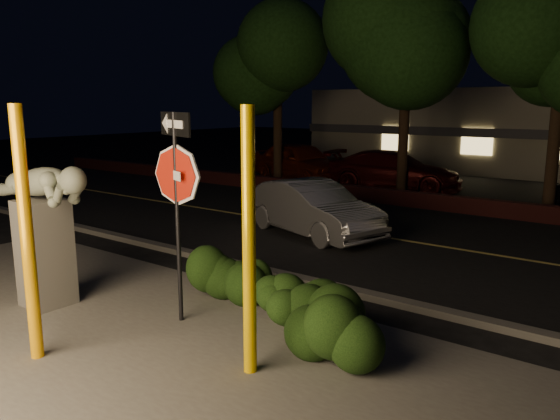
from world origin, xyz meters
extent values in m
plane|color=black|center=(0.00, 10.00, 0.00)|extent=(90.00, 90.00, 0.00)
cube|color=#4C4944|center=(0.00, -1.00, 0.01)|extent=(14.00, 6.00, 0.02)
cube|color=black|center=(0.00, 7.00, 0.01)|extent=(80.00, 8.00, 0.01)
cube|color=tan|center=(0.00, 7.00, 0.02)|extent=(80.00, 0.12, 0.00)
cube|color=#4C4944|center=(0.00, 2.90, 0.06)|extent=(80.00, 0.25, 0.12)
cube|color=#411515|center=(0.00, 11.30, 0.25)|extent=(40.00, 0.35, 0.50)
cube|color=black|center=(0.00, 17.00, 0.01)|extent=(40.00, 12.00, 0.01)
cube|color=gray|center=(0.00, 25.00, 2.00)|extent=(22.00, 10.00, 4.00)
cube|color=#333338|center=(0.00, 19.90, 2.00)|extent=(22.00, 0.20, 0.40)
cube|color=#FFD87F|center=(-6.00, 19.95, 1.60)|extent=(1.40, 0.08, 1.20)
cube|color=#FFD87F|center=(-2.00, 19.95, 1.60)|extent=(1.40, 0.08, 1.20)
cylinder|color=black|center=(-8.00, 13.00, 1.88)|extent=(0.36, 0.36, 3.75)
ellipsoid|color=black|center=(-8.00, 13.00, 5.36)|extent=(4.60, 4.60, 4.14)
cylinder|color=black|center=(-2.50, 13.20, 2.12)|extent=(0.36, 0.36, 4.25)
ellipsoid|color=black|center=(-2.50, 13.20, 6.07)|extent=(5.20, 5.20, 4.68)
cylinder|color=black|center=(2.50, 12.80, 2.00)|extent=(0.36, 0.36, 4.00)
cylinder|color=#F5A309|center=(-0.77, -1.71, 1.65)|extent=(0.17, 0.17, 3.30)
cylinder|color=#FEC400|center=(1.72, -0.31, 1.64)|extent=(0.16, 0.16, 3.29)
cylinder|color=black|center=(-0.18, 0.29, 1.59)|extent=(0.07, 0.07, 3.18)
cube|color=white|center=(-0.18, 0.29, 2.27)|extent=(0.46, 0.20, 0.14)
cube|color=black|center=(-0.18, 0.29, 3.01)|extent=(1.02, 0.41, 0.34)
cube|color=white|center=(-0.18, 0.29, 3.01)|extent=(0.64, 0.27, 0.14)
cube|color=#4C4944|center=(-2.45, -0.57, 0.89)|extent=(0.69, 0.69, 1.78)
sphere|color=slate|center=(-1.48, -0.57, 2.17)|extent=(0.42, 0.42, 0.42)
ellipsoid|color=black|center=(-0.30, 1.43, 0.46)|extent=(1.91, 1.17, 0.93)
ellipsoid|color=black|center=(1.41, 1.02, 0.49)|extent=(1.52, 0.85, 0.98)
ellipsoid|color=black|center=(2.47, 0.68, 0.46)|extent=(1.53, 1.27, 0.92)
imported|color=#A9A9AE|center=(-1.72, 6.18, 0.69)|extent=(4.42, 2.67, 1.38)
imported|color=maroon|center=(-7.59, 14.00, 0.84)|extent=(5.31, 3.39, 1.68)
imported|color=#3E090A|center=(-3.32, 14.22, 0.75)|extent=(5.45, 2.98, 1.50)
camera|label=1|loc=(5.81, -5.11, 3.30)|focal=35.00mm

